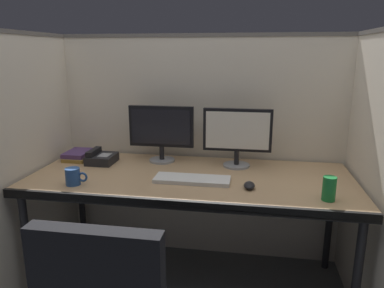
% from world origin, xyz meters
% --- Properties ---
extents(cubicle_partition_rear, '(2.21, 0.06, 1.57)m').
position_xyz_m(cubicle_partition_rear, '(0.00, 0.74, 0.79)').
color(cubicle_partition_rear, beige).
rests_on(cubicle_partition_rear, ground).
extents(cubicle_partition_left, '(0.06, 1.41, 1.57)m').
position_xyz_m(cubicle_partition_left, '(-0.99, 0.20, 0.79)').
color(cubicle_partition_left, beige).
rests_on(cubicle_partition_left, ground).
extents(cubicle_partition_right, '(0.06, 1.41, 1.57)m').
position_xyz_m(cubicle_partition_right, '(0.99, 0.20, 0.79)').
color(cubicle_partition_right, beige).
rests_on(cubicle_partition_right, ground).
extents(desk, '(1.90, 0.80, 0.74)m').
position_xyz_m(desk, '(0.00, 0.29, 0.69)').
color(desk, tan).
rests_on(desk, ground).
extents(monitor_left, '(0.43, 0.17, 0.37)m').
position_xyz_m(monitor_left, '(-0.24, 0.55, 0.96)').
color(monitor_left, gray).
rests_on(monitor_left, desk).
extents(monitor_right, '(0.43, 0.17, 0.37)m').
position_xyz_m(monitor_right, '(0.26, 0.52, 0.96)').
color(monitor_right, gray).
rests_on(monitor_right, desk).
extents(keyboard_main, '(0.43, 0.15, 0.02)m').
position_xyz_m(keyboard_main, '(0.03, 0.20, 0.75)').
color(keyboard_main, silver).
rests_on(keyboard_main, desk).
extents(computer_mouse, '(0.06, 0.10, 0.04)m').
position_xyz_m(computer_mouse, '(0.35, 0.14, 0.76)').
color(computer_mouse, black).
rests_on(computer_mouse, desk).
extents(desk_phone, '(0.17, 0.19, 0.09)m').
position_xyz_m(desk_phone, '(-0.63, 0.45, 0.77)').
color(desk_phone, black).
rests_on(desk_phone, desk).
extents(coffee_mug, '(0.13, 0.08, 0.09)m').
position_xyz_m(coffee_mug, '(-0.61, 0.04, 0.79)').
color(coffee_mug, '#264C8C').
rests_on(coffee_mug, desk).
extents(soda_can, '(0.07, 0.07, 0.12)m').
position_xyz_m(soda_can, '(0.74, 0.04, 0.80)').
color(soda_can, '#197233').
rests_on(soda_can, desk).
extents(book_stack, '(0.16, 0.23, 0.05)m').
position_xyz_m(book_stack, '(-0.82, 0.51, 0.77)').
color(book_stack, olive).
rests_on(book_stack, desk).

